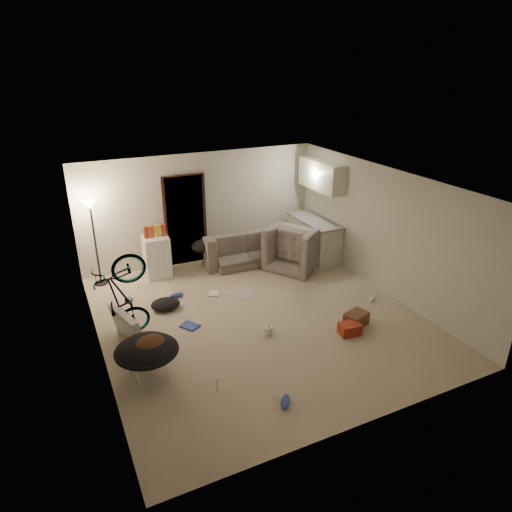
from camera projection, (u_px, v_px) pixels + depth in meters
name	position (u px, v px, depth m)	size (l,w,h in m)	color
floor	(258.00, 317.00, 8.38)	(5.50, 6.00, 0.02)	#BDAD92
ceiling	(258.00, 183.00, 7.38)	(5.50, 6.00, 0.02)	white
wall_back	(201.00, 208.00, 10.38)	(5.50, 0.02, 2.50)	beige
wall_front	(368.00, 345.00, 5.38)	(5.50, 0.02, 2.50)	beige
wall_left	(91.00, 286.00, 6.79)	(0.02, 6.00, 2.50)	beige
wall_right	(384.00, 231.00, 8.97)	(0.02, 6.00, 2.50)	beige
doorway	(185.00, 220.00, 10.28)	(0.85, 0.10, 2.04)	black
door_trim	(186.00, 221.00, 10.25)	(0.97, 0.04, 2.10)	#361C12
floor_lamp	(93.00, 225.00, 9.11)	(0.28, 0.28, 1.81)	black
kitchen_counter	(314.00, 239.00, 10.82)	(0.60, 1.50, 0.88)	beige
counter_top	(315.00, 220.00, 10.64)	(0.64, 1.54, 0.04)	gray
kitchen_uppers	(322.00, 175.00, 10.27)	(0.38, 1.40, 0.65)	beige
sofa	(243.00, 250.00, 10.60)	(1.96, 0.77, 0.57)	#313831
armchair	(298.00, 250.00, 10.36)	(1.11, 0.97, 0.72)	#313831
bicycle	(125.00, 316.00, 7.59)	(0.56, 1.60, 0.84)	black
book_asset	(217.00, 391.00, 6.49)	(0.15, 0.21, 0.02)	maroon
mini_fridge	(157.00, 256.00, 9.84)	(0.52, 0.52, 0.89)	white
snack_box_0	(147.00, 233.00, 9.55)	(0.10, 0.07, 0.30)	maroon
snack_box_1	(152.00, 233.00, 9.60)	(0.10, 0.07, 0.30)	#B54A16
snack_box_2	(158.00, 232.00, 9.65)	(0.10, 0.07, 0.30)	gold
snack_box_3	(163.00, 231.00, 9.69)	(0.10, 0.07, 0.30)	maroon
saucer_chair	(147.00, 355.00, 6.63)	(0.93, 0.93, 0.66)	silver
hoodie	(150.00, 344.00, 6.54)	(0.48, 0.40, 0.22)	#4A2B19
sofa_drape	(204.00, 246.00, 10.13)	(0.56, 0.46, 0.28)	black
tv_box	(127.00, 327.00, 7.51)	(0.11, 0.91, 0.60)	silver
drink_case_a	(356.00, 319.00, 8.09)	(0.41, 0.29, 0.23)	brown
drink_case_b	(350.00, 329.00, 7.82)	(0.35, 0.26, 0.20)	maroon
juicer	(269.00, 330.00, 7.81)	(0.15, 0.15, 0.21)	silver
newspaper	(239.00, 293.00, 9.24)	(0.44, 0.57, 0.01)	#B4B1A6
book_blue	(190.00, 326.00, 8.06)	(0.23, 0.31, 0.03)	#2D45A4
book_white	(214.00, 294.00, 9.19)	(0.18, 0.24, 0.02)	silver
shoe_0	(177.00, 295.00, 9.04)	(0.28, 0.11, 0.10)	#2D45A4
shoe_2	(285.00, 402.00, 6.22)	(0.29, 0.12, 0.11)	#2D45A4
shoe_4	(373.00, 298.00, 8.93)	(0.24, 0.10, 0.09)	white
clothes_lump_a	(165.00, 304.00, 8.63)	(0.55, 0.47, 0.18)	black
clothes_lump_b	(212.00, 262.00, 10.48)	(0.47, 0.41, 0.14)	black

